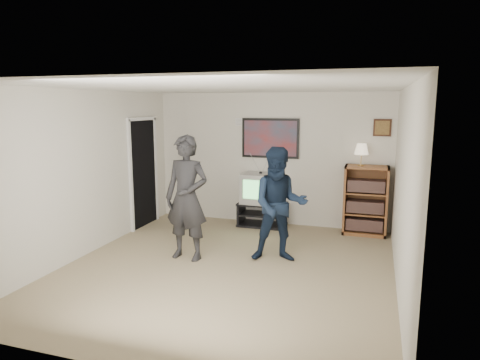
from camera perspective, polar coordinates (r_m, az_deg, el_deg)
The scene contains 13 objects.
room_shell at distance 6.14m, azimuth -0.71°, elevation 0.41°, with size 4.51×5.00×2.51m.
media_stand at distance 8.15m, azimuth 2.97°, elevation -4.59°, with size 0.90×0.50×0.45m.
crt_television at distance 8.04m, azimuth 2.75°, elevation -1.09°, with size 0.66×0.56×0.56m, color #A1A09B, non-canonical shape.
bookshelf at distance 7.86m, azimuth 16.39°, elevation -2.62°, with size 0.75×0.43×1.23m, color brown, non-canonical shape.
table_lamp at distance 7.74m, azimuth 15.87°, elevation 3.28°, with size 0.24×0.24×0.39m, color beige, non-canonical shape.
person_tall at distance 6.33m, azimuth -7.12°, elevation -2.38°, with size 0.67×0.44×1.85m, color black.
person_short at distance 6.23m, azimuth 5.28°, elevation -3.32°, with size 0.82×0.64×1.68m, color #111D31.
controller_left at distance 6.48m, azimuth -6.62°, elevation -0.32°, with size 0.03×0.12×0.03m, color white.
controller_right at distance 6.38m, azimuth 5.27°, elevation -1.26°, with size 0.03×0.12×0.03m, color white.
poster at distance 8.13m, azimuth 4.05°, elevation 5.57°, with size 1.10×0.03×0.75m, color black.
air_vent at distance 8.26m, azimuth 0.34°, elevation 7.75°, with size 0.28×0.02×0.14m, color white.
small_picture at distance 7.89m, azimuth 18.44°, elevation 6.63°, with size 0.30×0.03×0.30m, color black.
doorway at distance 8.24m, azimuth -12.80°, elevation 0.85°, with size 0.03×0.85×2.00m, color black.
Camera 1 is at (1.92, -5.40, 2.27)m, focal length 32.00 mm.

